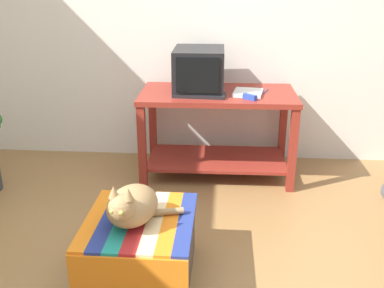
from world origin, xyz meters
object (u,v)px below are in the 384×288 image
(desk, at_px, (217,119))
(cat, at_px, (131,206))
(tv_monitor, at_px, (199,70))
(book, at_px, (248,93))
(stapler, at_px, (250,97))
(keyboard, at_px, (199,95))
(ottoman_with_blanket, at_px, (141,248))

(desk, relative_size, cat, 2.95)
(tv_monitor, distance_m, book, 0.43)
(desk, height_order, cat, desk)
(book, bearing_deg, tv_monitor, 176.82)
(desk, relative_size, stapler, 11.28)
(desk, relative_size, book, 4.93)
(desk, distance_m, cat, 1.51)
(stapler, bearing_deg, keyboard, 121.74)
(tv_monitor, bearing_deg, book, -12.71)
(book, distance_m, ottoman_with_blanket, 1.59)
(book, bearing_deg, keyboard, -155.80)
(desk, height_order, book, book)
(desk, height_order, tv_monitor, tv_monitor)
(keyboard, bearing_deg, book, 19.08)
(book, relative_size, stapler, 2.29)
(desk, xyz_separation_m, stapler, (0.24, -0.20, 0.25))
(book, bearing_deg, cat, -106.09)
(desk, distance_m, ottoman_with_blanket, 1.49)
(cat, bearing_deg, book, 76.82)
(keyboard, relative_size, cat, 0.95)
(keyboard, xyz_separation_m, ottoman_with_blanket, (-0.25, -1.26, -0.54))
(tv_monitor, xyz_separation_m, keyboard, (0.01, -0.19, -0.15))
(book, distance_m, cat, 1.57)
(book, bearing_deg, desk, 177.67)
(tv_monitor, distance_m, stapler, 0.49)
(ottoman_with_blanket, xyz_separation_m, cat, (-0.03, -0.04, 0.29))
(cat, bearing_deg, ottoman_with_blanket, 67.93)
(desk, distance_m, stapler, 0.40)
(desk, bearing_deg, stapler, -40.88)
(book, xyz_separation_m, ottoman_with_blanket, (-0.62, -1.36, -0.54))
(book, height_order, stapler, stapler)
(ottoman_with_blanket, xyz_separation_m, stapler, (0.63, 1.20, 0.55))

